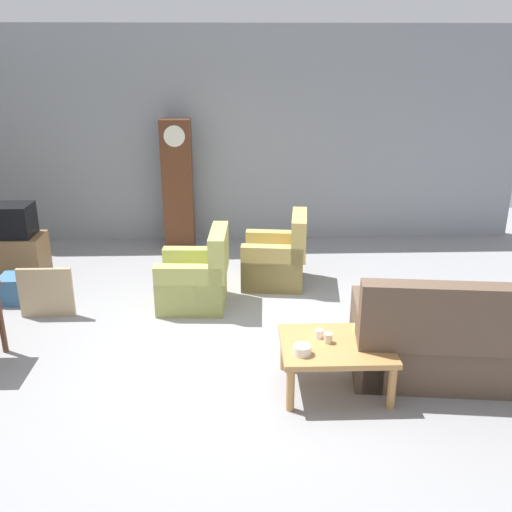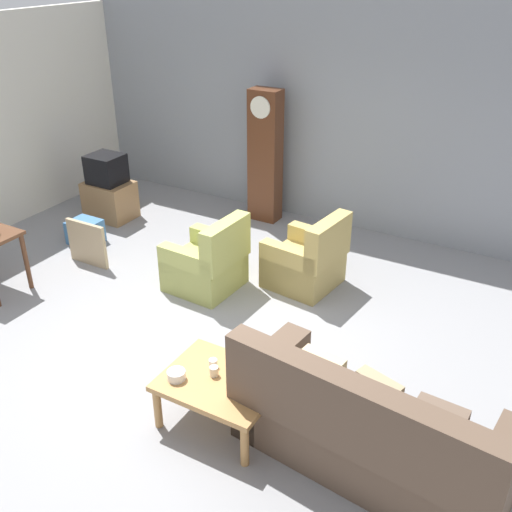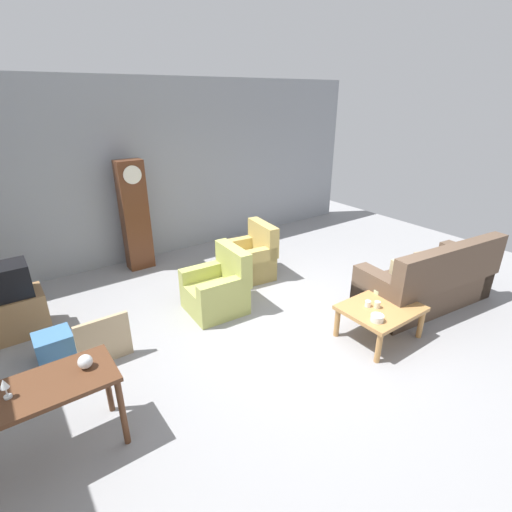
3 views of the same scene
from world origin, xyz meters
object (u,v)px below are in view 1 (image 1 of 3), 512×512
cup_cream_tall (328,338)px  framed_picture_leaning (46,293)px  tv_stand_cabinet (19,256)px  coffee_table_wood (336,349)px  couch_floral (471,343)px  bowl_white_stacked (302,350)px  grandfather_clock (178,185)px  storage_box_blue (18,288)px  armchair_olive_near (196,280)px  bowl_shallow_green (363,327)px  armchair_olive_far (277,260)px  cup_white_porcelain (319,334)px  tv_crt (13,220)px  cup_blue_rimmed (361,333)px

cup_cream_tall → framed_picture_leaning: bearing=152.5°
tv_stand_cabinet → coffee_table_wood: bearing=-36.7°
cup_cream_tall → couch_floral: bearing=4.3°
cup_cream_tall → bowl_white_stacked: bearing=-142.2°
grandfather_clock → cup_cream_tall: (1.65, -3.89, -0.48)m
framed_picture_leaning → storage_box_blue: (-0.48, 0.43, -0.13)m
tv_stand_cabinet → bowl_white_stacked: 4.54m
tv_stand_cabinet → cup_cream_tall: tv_stand_cabinet is taller
armchair_olive_near → grandfather_clock: 2.24m
coffee_table_wood → bowl_shallow_green: bowl_shallow_green is taller
coffee_table_wood → framed_picture_leaning: size_ratio=1.60×
grandfather_clock → framed_picture_leaning: grandfather_clock is taller
tv_stand_cabinet → bowl_white_stacked: tv_stand_cabinet is taller
grandfather_clock → bowl_shallow_green: (2.01, -3.67, -0.49)m
armchair_olive_far → grandfather_clock: (-1.38, 1.48, 0.66)m
cup_white_porcelain → bowl_white_stacked: bowl_white_stacked is taller
tv_crt → framed_picture_leaning: (0.75, -1.26, -0.48)m
grandfather_clock → bowl_white_stacked: 4.34m
armchair_olive_near → tv_crt: size_ratio=1.92×
cup_white_porcelain → cup_cream_tall: cup_cream_tall is taller
couch_floral → grandfather_clock: size_ratio=1.14×
cup_white_porcelain → coffee_table_wood: bearing=-37.2°
couch_floral → cup_blue_rimmed: size_ratio=26.48×
tv_stand_cabinet → tv_crt: 0.49m
grandfather_clock → tv_stand_cabinet: 2.41m
couch_floral → bowl_shallow_green: (-0.97, 0.13, 0.11)m
couch_floral → coffee_table_wood: couch_floral is taller
tv_crt → cup_cream_tall: size_ratio=5.56×
tv_crt → cup_blue_rimmed: (3.98, -2.70, -0.28)m
cup_white_porcelain → storage_box_blue: bearing=150.8°
armchair_olive_near → bowl_white_stacked: size_ratio=6.02×
storage_box_blue → tv_crt: bearing=108.4°
tv_stand_cabinet → framed_picture_leaning: size_ratio=1.13×
tv_stand_cabinet → storage_box_blue: size_ratio=1.67×
tv_crt → cup_cream_tall: (3.68, -2.78, -0.28)m
cup_cream_tall → armchair_olive_far: bearing=96.4°
coffee_table_wood → armchair_olive_far: bearing=98.0°
coffee_table_wood → armchair_olive_near: bearing=126.6°
armchair_olive_far → cup_cream_tall: bearing=-83.6°
grandfather_clock → couch_floral: bearing=-51.9°
tv_stand_cabinet → tv_crt: bearing=0.0°
bowl_shallow_green → framed_picture_leaning: bearing=158.4°
armchair_olive_far → grandfather_clock: bearing=133.1°
bowl_shallow_green → cup_cream_tall: bearing=-147.5°
tv_crt → bowl_white_stacked: 4.55m
tv_crt → cup_blue_rimmed: size_ratio=5.81×
bowl_white_stacked → bowl_shallow_green: bearing=34.8°
armchair_olive_far → tv_stand_cabinet: 3.42m
cup_white_porcelain → cup_blue_rimmed: size_ratio=0.93×
armchair_olive_near → cup_cream_tall: 2.19m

